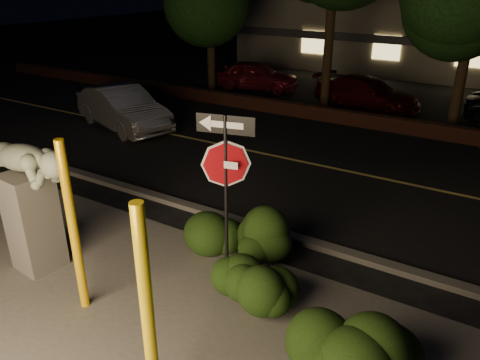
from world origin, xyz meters
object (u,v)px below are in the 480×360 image
at_px(yellow_pole_right, 148,324).
at_px(yellow_pole_left, 73,229).
at_px(signpost, 226,165).
at_px(sculpture, 28,192).
at_px(silver_sedan, 123,108).
at_px(parked_car_red, 256,76).
at_px(parked_car_darkred, 367,93).

bearing_deg(yellow_pole_right, yellow_pole_left, 157.00).
xyz_separation_m(yellow_pole_left, signpost, (1.43, 2.08, 0.66)).
distance_m(yellow_pole_left, yellow_pole_right, 2.67).
relative_size(yellow_pole_left, sculpture, 1.15).
height_order(sculpture, silver_sedan, sculpture).
bearing_deg(yellow_pole_right, parked_car_red, 116.08).
height_order(yellow_pole_left, silver_sedan, yellow_pole_left).
xyz_separation_m(yellow_pole_right, sculpture, (-4.01, 1.40, 0.05)).
height_order(yellow_pole_left, parked_car_darkred, yellow_pole_left).
bearing_deg(signpost, yellow_pole_right, -85.76).
bearing_deg(parked_car_red, parked_car_darkred, -107.49).
distance_m(signpost, sculpture, 3.49).
height_order(sculpture, parked_car_darkred, sculpture).
relative_size(silver_sedan, parked_car_darkred, 1.02).
xyz_separation_m(yellow_pole_left, parked_car_red, (-5.46, 15.13, -0.77)).
distance_m(sculpture, parked_car_darkred, 14.34).
height_order(yellow_pole_left, yellow_pole_right, yellow_pole_right).
bearing_deg(sculpture, parked_car_red, 110.15).
distance_m(yellow_pole_left, silver_sedan, 9.91).
bearing_deg(parked_car_red, signpost, -163.93).
distance_m(yellow_pole_right, silver_sedan, 12.36).
bearing_deg(sculpture, signpost, 35.27).
bearing_deg(parked_car_red, yellow_pole_left, -171.92).
bearing_deg(silver_sedan, yellow_pole_left, -121.40).
xyz_separation_m(yellow_pole_left, silver_sedan, (-6.45, 7.49, -0.72)).
distance_m(sculpture, parked_car_red, 15.31).
bearing_deg(silver_sedan, signpost, -106.62).
xyz_separation_m(yellow_pole_right, signpost, (-1.02, 3.12, 0.61)).
bearing_deg(signpost, parked_car_red, 103.92).
distance_m(yellow_pole_right, parked_car_darkred, 15.85).
bearing_deg(sculpture, yellow_pole_right, -13.95).
distance_m(signpost, silver_sedan, 9.66).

